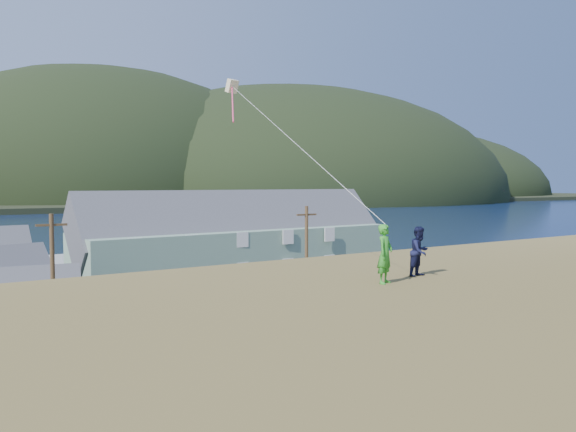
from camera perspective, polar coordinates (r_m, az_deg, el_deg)
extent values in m
plane|color=#0A1638|center=(33.77, -13.90, -14.20)|extent=(900.00, 900.00, 0.00)
cube|color=#4C3D19|center=(31.95, -12.74, -15.11)|extent=(110.00, 8.00, 0.10)
cube|color=#28282B|center=(49.71, -20.10, -8.55)|extent=(72.00, 36.00, 0.12)
ellipsoid|color=black|center=(330.57, -18.08, 1.74)|extent=(230.00, 207.00, 142.60)
ellipsoid|color=black|center=(355.72, 0.20, 2.00)|extent=(280.00, 252.00, 134.40)
ellipsoid|color=black|center=(453.28, 11.07, 2.22)|extent=(240.00, 216.00, 100.80)
cube|color=gray|center=(57.32, -5.00, -3.97)|extent=(32.24, 10.43, 5.47)
cube|color=#47474C|center=(56.94, -5.02, 0.22)|extent=(32.73, 10.27, 8.93)
cube|color=silver|center=(42.71, -24.77, -8.82)|extent=(6.72, 5.22, 2.47)
cube|color=#47474C|center=(42.37, -24.83, -6.37)|extent=(7.22, 5.30, 4.41)
cylinder|color=#47331E|center=(33.08, -22.76, -7.05)|extent=(0.24, 0.24, 8.37)
cylinder|color=#47331E|center=(39.21, 1.89, -5.15)|extent=(0.24, 0.24, 8.44)
imported|color=black|center=(55.67, -26.41, -6.58)|extent=(2.33, 4.61, 1.51)
imported|color=#2B506D|center=(55.26, -19.35, -6.49)|extent=(2.07, 4.74, 1.52)
imported|color=navy|center=(49.91, -18.91, -7.63)|extent=(1.68, 3.94, 1.33)
imported|color=black|center=(50.97, -24.53, -7.44)|extent=(2.42, 5.25, 1.49)
imported|color=green|center=(16.55, 9.83, -3.82)|extent=(0.75, 0.65, 1.73)
imported|color=#131534|center=(18.08, 13.24, -3.52)|extent=(0.86, 0.73, 1.56)
cube|color=beige|center=(24.38, -5.71, 12.99)|extent=(0.54, 0.52, 0.60)
cylinder|color=#F03F6A|center=(22.87, -5.65, 11.35)|extent=(0.06, 0.06, 3.31)
cylinder|color=white|center=(20.10, 0.66, 7.49)|extent=(0.02, 0.02, 10.70)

